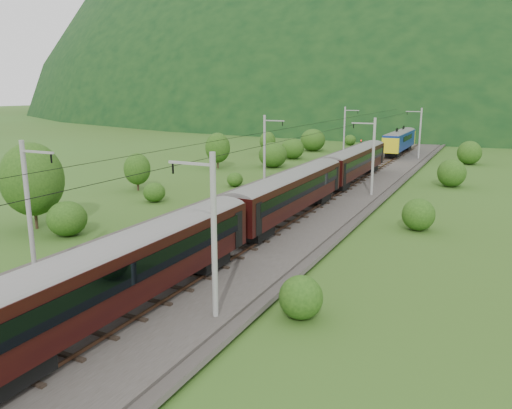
% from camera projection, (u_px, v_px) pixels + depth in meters
% --- Properties ---
extents(ground, '(600.00, 600.00, 0.00)m').
position_uv_depth(ground, '(117.00, 299.00, 27.00)').
color(ground, '#354F18').
rests_on(ground, ground).
extents(railbed, '(14.00, 220.00, 0.30)m').
position_uv_depth(railbed, '(212.00, 246.00, 35.72)').
color(railbed, '#38332D').
rests_on(railbed, ground).
extents(track_left, '(2.40, 220.00, 0.27)m').
position_uv_depth(track_left, '(184.00, 238.00, 36.70)').
color(track_left, brown).
rests_on(track_left, railbed).
extents(track_right, '(2.40, 220.00, 0.27)m').
position_uv_depth(track_right, '(242.00, 247.00, 34.64)').
color(track_right, brown).
rests_on(track_right, railbed).
extents(catenary_left, '(2.54, 192.28, 8.00)m').
position_uv_depth(catenary_left, '(265.00, 149.00, 56.63)').
color(catenary_left, gray).
rests_on(catenary_left, railbed).
extents(catenary_right, '(2.54, 192.28, 8.00)m').
position_uv_depth(catenary_right, '(372.00, 155.00, 51.38)').
color(catenary_right, gray).
rests_on(catenary_right, railbed).
extents(overhead_wires, '(4.83, 198.00, 0.03)m').
position_uv_depth(overhead_wires, '(210.00, 149.00, 34.16)').
color(overhead_wires, black).
rests_on(overhead_wires, ground).
extents(mountain_main, '(504.00, 360.00, 244.00)m').
position_uv_depth(mountain_main, '(465.00, 112.00, 254.60)').
color(mountain_main, black).
rests_on(mountain_main, ground).
extents(mountain_ridge, '(336.00, 280.00, 132.00)m').
position_uv_depth(mountain_ridge, '(280.00, 107.00, 341.02)').
color(mountain_ridge, black).
rests_on(mountain_ridge, ground).
extents(train, '(2.67, 149.08, 4.63)m').
position_uv_depth(train, '(123.00, 260.00, 23.45)').
color(train, black).
rests_on(train, ground).
extents(hazard_post_near, '(0.15, 0.15, 1.36)m').
position_uv_depth(hazard_post_near, '(350.00, 164.00, 69.56)').
color(hazard_post_near, red).
rests_on(hazard_post_near, railbed).
extents(hazard_post_far, '(0.14, 0.14, 1.29)m').
position_uv_depth(hazard_post_far, '(310.00, 190.00, 51.25)').
color(hazard_post_far, red).
rests_on(hazard_post_far, railbed).
extents(signal, '(0.22, 0.22, 1.96)m').
position_uv_depth(signal, '(361.00, 144.00, 89.83)').
color(signal, black).
rests_on(signal, railbed).
extents(vegetation_left, '(12.91, 146.62, 7.05)m').
position_uv_depth(vegetation_left, '(90.00, 188.00, 44.29)').
color(vegetation_left, '#1E4312').
rests_on(vegetation_left, ground).
extents(vegetation_right, '(6.89, 103.09, 3.20)m').
position_uv_depth(vegetation_right, '(412.00, 221.00, 37.65)').
color(vegetation_right, '#1E4312').
rests_on(vegetation_right, ground).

